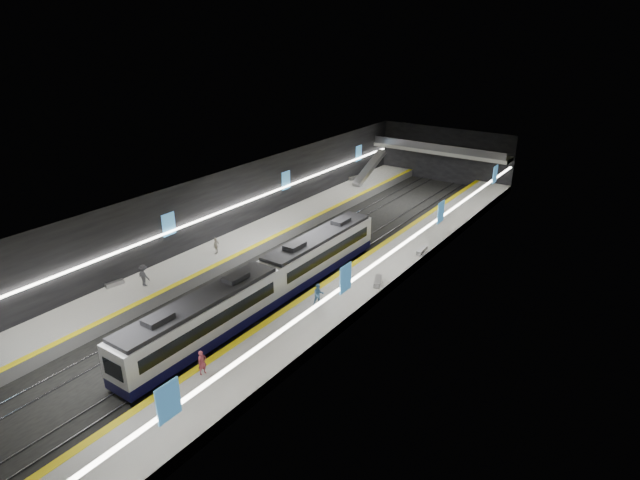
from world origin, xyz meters
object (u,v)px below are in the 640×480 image
Objects in this scene: passenger_right_b at (319,295)px; bench_left_far at (355,178)px; passenger_right_a at (202,363)px; bench_right_near at (378,281)px; passenger_left_a at (216,246)px; bench_right_far at (422,251)px; passenger_left_b at (144,276)px; escalator at (369,168)px; bench_left_near at (115,284)px; train at (268,282)px.

bench_left_far is at bearing 65.57° from passenger_right_b.
passenger_right_a is 0.90× the size of passenger_right_b.
passenger_right_a is 11.78m from passenger_right_b.
bench_right_near is 16.62m from passenger_left_a.
passenger_left_a is (2.42, -30.26, 0.63)m from bench_left_far.
passenger_left_a is at bearing -148.35° from bench_right_far.
bench_right_near is 20.36m from passenger_left_b.
bench_right_near is at bearing -143.99° from passenger_left_b.
passenger_left_b reaches higher than passenger_right_b.
escalator is 4.65× the size of passenger_left_a.
bench_right_far is 1.07× the size of passenger_right_a.
passenger_right_a is (15.52, -4.39, 0.66)m from bench_left_near.
bench_left_near is 0.80× the size of passenger_left_b.
bench_right_near is at bearing 46.19° from train.
escalator reaches higher than bench_right_far.
passenger_right_b is (4.57, 0.87, -0.24)m from train.
passenger_left_b is at bearing -19.61° from passenger_left_a.
passenger_left_b is at bearing 45.78° from bench_left_near.
bench_right_near is (18.67, -26.82, 0.01)m from bench_left_far.
passenger_right_b is 1.11× the size of passenger_left_a.
bench_left_near is (-2.00, -40.82, -1.71)m from escalator.
escalator reaches higher than bench_left_near.
passenger_left_a is (0.42, -30.84, -1.04)m from escalator.
escalator is 47.20m from passenger_right_a.
escalator is 40.91m from bench_left_near.
passenger_right_b is at bearing 4.53° from passenger_right_a.
bench_left_near is 0.80× the size of bench_right_near.
passenger_right_b is at bearing -103.36° from bench_right_far.
passenger_left_a reaches higher than passenger_right_a.
passenger_right_a is at bearing -146.29° from passenger_right_b.
bench_left_near is 23.00m from bench_right_near.
bench_left_far is 1.10× the size of passenger_left_a.
passenger_left_a is (-16.58, -11.82, 0.64)m from bench_right_far.
train reaches higher than bench_left_near.
bench_right_near is at bearing -96.07° from bench_right_far.
bench_left_near is at bearing -74.14° from bench_left_far.
passenger_left_b is (2.17, 1.52, 0.80)m from bench_left_near.
train is 16.88m from bench_right_far.
train is 13.67m from bench_left_near.
passenger_left_b reaches higher than bench_left_far.
passenger_left_a reaches higher than bench_right_near.
train is 4.66m from passenger_right_b.
bench_left_far is at bearing 100.71° from bench_left_near.
passenger_right_a is at bearing 24.43° from passenger_left_a.
passenger_left_a is at bearing -89.22° from escalator.
train is at bearing 139.61° from passenger_right_b.
escalator reaches higher than train.
bench_right_near is 1.00× the size of passenger_left_b.
passenger_left_b is (-16.50, -11.91, 0.75)m from bench_right_near.
passenger_right_b is (16.57, -32.90, 0.72)m from bench_left_far.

